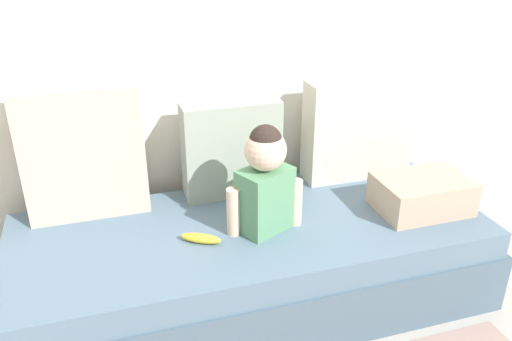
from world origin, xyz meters
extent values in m
plane|color=#B2ADA3|center=(0.00, 0.00, 0.00)|extent=(12.00, 12.00, 0.00)
cube|color=silver|center=(0.00, 0.54, 1.17)|extent=(5.29, 0.10, 2.35)
cube|color=#495F70|center=(0.00, 0.00, 0.14)|extent=(2.09, 0.82, 0.27)
cube|color=slate|center=(0.00, 0.00, 0.34)|extent=(2.03, 0.80, 0.12)
cube|color=#C1B29E|center=(-0.65, 0.31, 0.69)|extent=(0.50, 0.16, 0.58)
cube|color=#99A393|center=(0.00, 0.31, 0.62)|extent=(0.45, 0.16, 0.45)
cube|color=beige|center=(0.65, 0.31, 0.65)|extent=(0.54, 0.16, 0.50)
cube|color=#568E66|center=(0.05, -0.05, 0.54)|extent=(0.26, 0.22, 0.28)
sphere|color=beige|center=(0.05, -0.05, 0.76)|extent=(0.17, 0.17, 0.17)
sphere|color=#2D231E|center=(0.05, -0.05, 0.80)|extent=(0.13, 0.13, 0.13)
cylinder|color=beige|center=(-0.09, -0.05, 0.50)|extent=(0.06, 0.06, 0.21)
cylinder|color=beige|center=(0.18, -0.05, 0.50)|extent=(0.06, 0.06, 0.21)
ellipsoid|color=yellow|center=(-0.24, -0.08, 0.42)|extent=(0.17, 0.12, 0.04)
cube|color=tan|center=(0.76, -0.10, 0.47)|extent=(0.40, 0.28, 0.15)
camera|label=1|loc=(-0.56, -1.86, 1.57)|focal=36.83mm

